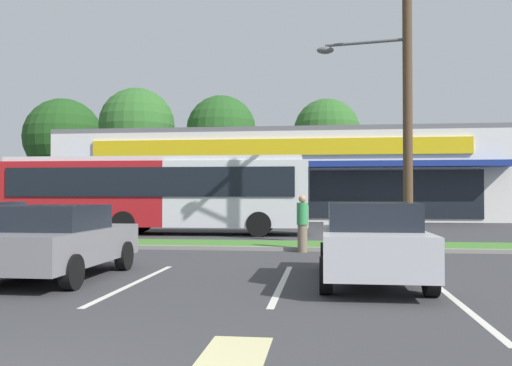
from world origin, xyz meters
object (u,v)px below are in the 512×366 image
object	(u,v)px
utility_pole	(402,92)
car_1	(58,241)
city_bus	(156,192)
pedestrian_near_bench	(302,223)
car_3	(371,241)

from	to	relation	value
utility_pole	car_1	xyz separation A→B (m)	(-7.78, -7.19, -4.14)
city_bus	car_1	size ratio (longest dim) A/B	3.11
city_bus	utility_pole	bearing A→B (deg)	-29.13
city_bus	pedestrian_near_bench	distance (m)	9.32
utility_pole	car_3	distance (m)	8.23
car_3	car_1	bearing A→B (deg)	92.22
utility_pole	car_1	size ratio (longest dim) A/B	2.17
car_3	pedestrian_near_bench	distance (m)	5.61
car_1	pedestrian_near_bench	world-z (taller)	pedestrian_near_bench
car_3	pedestrian_near_bench	world-z (taller)	pedestrian_near_bench
city_bus	pedestrian_near_bench	bearing A→B (deg)	-46.83
utility_pole	car_3	world-z (taller)	utility_pole
city_bus	car_3	bearing A→B (deg)	-57.56
pedestrian_near_bench	car_3	bearing A→B (deg)	-115.22
car_1	pedestrian_near_bench	xyz separation A→B (m)	(4.70, 5.64, 0.08)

